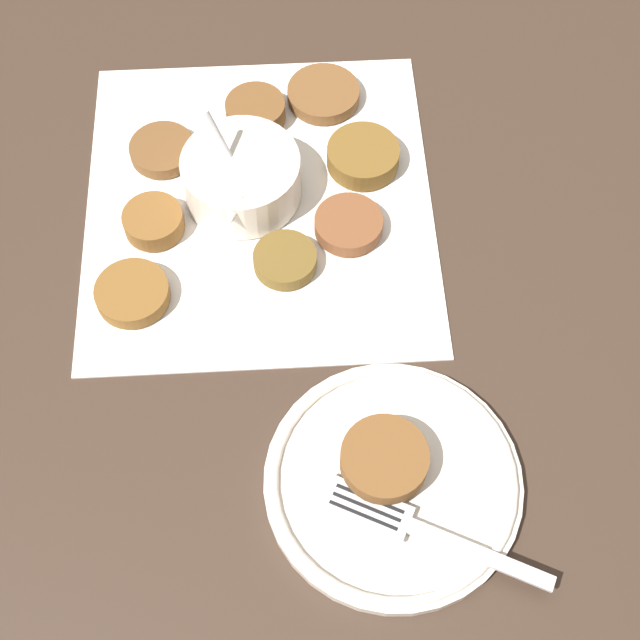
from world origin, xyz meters
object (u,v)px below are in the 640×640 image
fritter_on_plate (384,460)px  fork (411,526)px  serving_plate (393,481)px  sauce_bowl (244,180)px

fritter_on_plate → fork: size_ratio=0.38×
serving_plate → fritter_on_plate: 0.02m
serving_plate → fork: 0.04m
fritter_on_plate → sauce_bowl: bearing=-151.1°
sauce_bowl → serving_plate: sauce_bowl is taller
sauce_bowl → fork: 0.36m
serving_plate → fork: bearing=21.1°
fritter_on_plate → fork: bearing=26.0°
serving_plate → fritter_on_plate: bearing=-138.3°
sauce_bowl → fritter_on_plate: 0.30m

